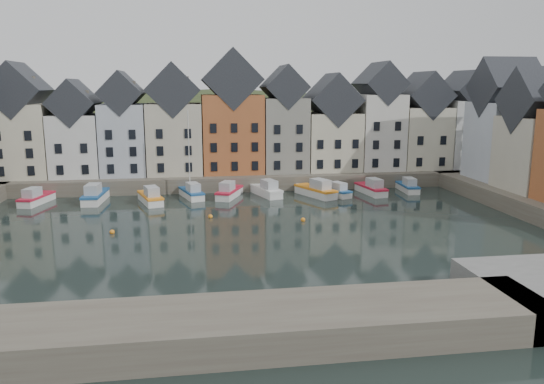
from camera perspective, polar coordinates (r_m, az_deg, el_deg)
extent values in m
plane|color=black|center=(52.54, -1.95, -4.74)|extent=(260.00, 260.00, 0.00)
cube|color=#51493E|center=(81.49, -4.40, 1.74)|extent=(90.00, 16.00, 2.00)
cube|color=#51493E|center=(31.54, -15.97, -14.59)|extent=(50.00, 6.00, 2.00)
ellipsoid|color=#242F17|center=(111.18, -5.25, -5.72)|extent=(153.60, 70.40, 64.00)
sphere|color=black|center=(101.58, -13.29, 7.75)|extent=(5.77, 5.77, 5.77)
sphere|color=black|center=(115.22, 6.93, 8.07)|extent=(5.27, 5.27, 5.27)
sphere|color=black|center=(111.10, 11.32, 7.69)|extent=(5.07, 5.07, 5.07)
sphere|color=black|center=(107.44, 2.22, 7.75)|extent=(5.01, 5.01, 5.01)
sphere|color=black|center=(111.71, -25.30, 6.18)|extent=(3.94, 3.94, 3.94)
sphere|color=black|center=(115.72, 8.66, 8.00)|extent=(5.21, 5.21, 5.21)
sphere|color=black|center=(109.25, -4.53, 8.05)|extent=(5.45, 5.45, 5.45)
sphere|color=black|center=(107.91, 15.38, 7.05)|extent=(4.49, 4.49, 4.49)
cube|color=beige|center=(81.93, -25.23, 5.01)|extent=(7.67, 8.00, 10.07)
cube|color=black|center=(81.59, -25.65, 9.84)|extent=(7.67, 8.16, 7.67)
cube|color=silver|center=(80.23, -20.20, 4.75)|extent=(6.56, 8.00, 8.61)
cube|color=black|center=(79.84, -20.49, 8.98)|extent=(6.56, 8.16, 6.56)
cube|color=#ACB4BF|center=(79.10, -15.58, 5.46)|extent=(6.20, 8.00, 10.02)
cube|color=black|center=(78.75, -15.84, 10.20)|extent=(6.20, 8.16, 6.20)
cube|color=#B6AF9A|center=(78.55, -10.41, 5.67)|extent=(7.70, 8.00, 10.08)
cube|color=black|center=(78.19, -10.60, 10.74)|extent=(7.70, 8.16, 7.70)
cube|color=#A3572E|center=(78.67, -4.31, 6.28)|extent=(8.69, 8.00, 11.28)
cube|color=black|center=(78.37, -4.40, 11.96)|extent=(8.69, 8.16, 8.69)
cube|color=gray|center=(79.64, 1.26, 6.19)|extent=(6.43, 8.00, 10.78)
cube|color=black|center=(79.31, 1.28, 11.22)|extent=(6.43, 8.16, 6.43)
cube|color=beige|center=(81.30, 6.36, 5.44)|extent=(7.88, 8.00, 8.56)
cube|color=black|center=(80.90, 6.45, 9.83)|extent=(7.88, 8.16, 7.88)
cube|color=beige|center=(83.36, 11.29, 6.37)|extent=(6.50, 8.00, 11.27)
cube|color=black|center=(83.07, 11.49, 11.35)|extent=(6.50, 8.16, 6.50)
cube|color=beige|center=(86.07, 15.69, 5.67)|extent=(7.23, 8.00, 9.32)
cube|color=black|center=(85.71, 15.92, 9.96)|extent=(7.23, 8.16, 7.23)
cube|color=silver|center=(89.04, 19.75, 5.92)|extent=(6.18, 8.00, 10.32)
cube|color=black|center=(88.74, 20.04, 10.22)|extent=(6.18, 8.16, 6.18)
cube|color=#ACB4BF|center=(78.79, 23.58, 5.04)|extent=(7.47, 8.00, 10.38)
cube|color=black|center=(78.44, 24.00, 10.25)|extent=(7.62, 8.00, 8.00)
cube|color=#B6AF9A|center=(72.25, 26.87, 3.68)|extent=(8.14, 8.00, 8.89)
sphere|color=orange|center=(59.94, -6.64, -2.64)|extent=(0.50, 0.50, 0.50)
sphere|color=orange|center=(58.20, 3.36, -3.00)|extent=(0.50, 0.50, 0.50)
sphere|color=orange|center=(55.68, -16.82, -4.14)|extent=(0.50, 0.50, 0.50)
cube|color=silver|center=(72.98, -23.97, -0.87)|extent=(3.27, 6.28, 1.10)
cube|color=red|center=(72.86, -24.01, -0.40)|extent=(3.40, 6.42, 0.25)
cube|color=#A3A7AB|center=(71.99, -24.40, -0.08)|extent=(1.97, 2.68, 1.20)
cube|color=silver|center=(71.41, -18.43, -0.67)|extent=(2.49, 6.97, 1.26)
cube|color=#1D4E87|center=(71.28, -18.47, -0.13)|extent=(2.61, 7.12, 0.29)
cube|color=#A3A7AB|center=(70.17, -18.70, 0.25)|extent=(1.77, 2.84, 1.37)
cube|color=silver|center=(68.75, -12.95, -0.85)|extent=(3.64, 6.61, 1.16)
cube|color=orange|center=(68.62, -12.97, -0.33)|extent=(3.78, 6.77, 0.26)
cube|color=#A3A7AB|center=(67.59, -12.82, 0.04)|extent=(2.14, 2.85, 1.27)
cube|color=silver|center=(70.92, -8.65, -0.34)|extent=(3.39, 6.25, 1.10)
cube|color=#1D4E87|center=(70.80, -8.67, 0.14)|extent=(3.52, 6.39, 0.25)
cube|color=#A3A7AB|center=(69.84, -8.48, 0.49)|extent=(2.01, 2.69, 1.20)
cylinder|color=silver|center=(70.58, -8.92, 4.24)|extent=(0.14, 0.14, 10.97)
cube|color=silver|center=(70.70, -4.59, -0.26)|extent=(4.08, 6.54, 1.15)
cube|color=red|center=(70.58, -4.60, 0.24)|extent=(4.22, 6.70, 0.26)
cube|color=#A3A7AB|center=(69.58, -4.84, 0.60)|extent=(2.29, 2.88, 1.26)
cube|color=silver|center=(71.59, -0.65, -0.08)|extent=(3.75, 6.64, 1.17)
cube|color=silver|center=(71.47, -0.65, 0.42)|extent=(3.89, 6.80, 0.27)
cube|color=#A3A7AB|center=(70.50, -0.32, 0.80)|extent=(2.19, 2.88, 1.27)
cube|color=silver|center=(71.34, 4.70, -0.13)|extent=(4.68, 7.08, 1.25)
cube|color=orange|center=(71.21, 4.71, 0.41)|extent=(4.84, 7.25, 0.28)
cube|color=#A3A7AB|center=(70.29, 5.22, 0.82)|extent=(2.58, 3.15, 1.37)
cube|color=silver|center=(72.00, 6.76, -0.13)|extent=(3.58, 5.68, 1.00)
cube|color=#1D4E87|center=(71.90, 6.77, 0.29)|extent=(3.70, 5.82, 0.23)
cube|color=#A3A7AB|center=(71.16, 7.18, 0.62)|extent=(2.00, 2.51, 1.09)
cube|color=silver|center=(74.00, 10.58, 0.10)|extent=(2.78, 6.53, 1.16)
cube|color=red|center=(73.88, 10.60, 0.58)|extent=(2.90, 6.67, 0.26)
cube|color=#A3A7AB|center=(72.94, 10.96, 0.94)|extent=(1.82, 2.71, 1.26)
cube|color=silver|center=(76.95, 14.33, 0.34)|extent=(2.03, 5.78, 1.04)
cube|color=#1D4E87|center=(76.85, 14.35, 0.76)|extent=(2.13, 5.90, 0.24)
cube|color=#A3A7AB|center=(75.96, 14.58, 1.06)|extent=(1.46, 2.35, 1.14)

